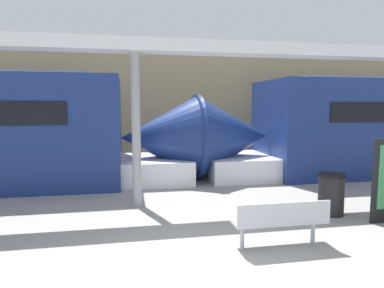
% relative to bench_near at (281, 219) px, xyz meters
% --- Properties ---
extents(ground_plane, '(60.00, 60.00, 0.00)m').
position_rel_bench_near_xyz_m(ground_plane, '(-1.37, -0.66, -0.47)').
color(ground_plane, gray).
extents(station_wall, '(56.00, 0.20, 5.00)m').
position_rel_bench_near_xyz_m(station_wall, '(-1.37, 9.36, 2.03)').
color(station_wall, tan).
rests_on(station_wall, ground_plane).
extents(bench_near, '(1.53, 0.44, 0.77)m').
position_rel_bench_near_xyz_m(bench_near, '(0.00, 0.00, 0.00)').
color(bench_near, '#ADB2B7').
rests_on(bench_near, ground_plane).
extents(trash_bin, '(0.55, 0.55, 0.86)m').
position_rel_bench_near_xyz_m(trash_bin, '(1.79, 1.40, -0.04)').
color(trash_bin, black).
rests_on(trash_bin, ground_plane).
extents(support_column_near, '(0.20, 0.20, 3.45)m').
position_rel_bench_near_xyz_m(support_column_near, '(-2.17, 2.85, 1.25)').
color(support_column_near, gray).
rests_on(support_column_near, ground_plane).
extents(canopy_beam, '(28.00, 0.60, 0.28)m').
position_rel_bench_near_xyz_m(canopy_beam, '(-2.17, 2.85, 3.11)').
color(canopy_beam, silver).
rests_on(canopy_beam, support_column_near).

